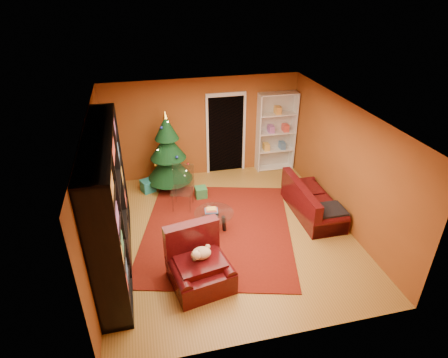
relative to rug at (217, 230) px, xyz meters
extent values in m
cube|color=olive|center=(0.22, -0.08, -0.04)|extent=(5.00, 5.50, 0.05)
cube|color=silver|center=(0.22, -0.08, 2.61)|extent=(5.00, 5.50, 0.05)
cube|color=brown|center=(0.22, 2.69, 1.29)|extent=(5.00, 0.05, 2.60)
cube|color=brown|center=(-2.30, -0.08, 1.29)|extent=(0.05, 5.50, 2.60)
cube|color=brown|center=(2.75, -0.08, 1.29)|extent=(0.05, 5.50, 2.60)
cube|color=maroon|center=(0.00, 0.00, 0.00)|extent=(3.90, 4.26, 0.02)
cube|color=#1A7C7F|center=(-1.35, 1.99, 0.14)|extent=(0.39, 0.39, 0.30)
cube|color=#29763D|center=(-0.10, 1.39, 0.13)|extent=(0.28, 0.28, 0.27)
cube|color=maroon|center=(-0.51, 2.29, 0.11)|extent=(0.32, 0.32, 0.24)
camera|label=1|loc=(-1.35, -6.33, 4.82)|focal=30.00mm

